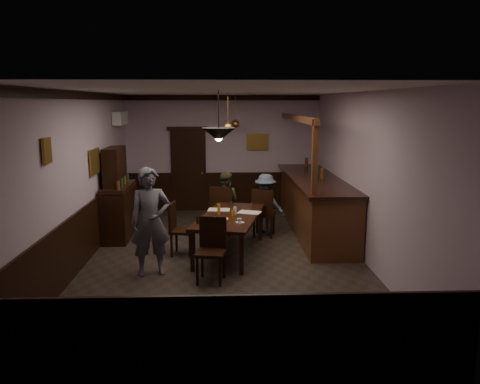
{
  "coord_description": "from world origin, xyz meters",
  "views": [
    {
      "loc": [
        -0.04,
        -8.16,
        2.8
      ],
      "look_at": [
        0.3,
        0.46,
        1.15
      ],
      "focal_mm": 35.0,
      "sensor_mm": 36.0,
      "label": 1
    }
  ],
  "objects_px": {
    "bar_counter": "(314,202)",
    "pendant_iron": "(219,135)",
    "chair_far_right": "(263,211)",
    "chair_far_left": "(222,208)",
    "person_seated_left": "(225,202)",
    "chair_side": "(178,227)",
    "pendant_brass_mid": "(228,127)",
    "sideboard": "(118,202)",
    "pendant_brass_far": "(235,124)",
    "person_standing": "(151,222)",
    "soda_can": "(233,213)",
    "chair_near": "(212,246)",
    "dining_table": "(230,219)",
    "coffee_cup": "(239,220)",
    "person_seated_right": "(265,204)"
  },
  "relations": [
    {
      "from": "coffee_cup",
      "to": "pendant_iron",
      "type": "relative_size",
      "value": 0.1
    },
    {
      "from": "person_seated_right",
      "to": "pendant_iron",
      "type": "relative_size",
      "value": 1.6
    },
    {
      "from": "soda_can",
      "to": "pendant_brass_far",
      "type": "height_order",
      "value": "pendant_brass_far"
    },
    {
      "from": "coffee_cup",
      "to": "soda_can",
      "type": "height_order",
      "value": "soda_can"
    },
    {
      "from": "chair_near",
      "to": "pendant_brass_far",
      "type": "xyz_separation_m",
      "value": [
        0.51,
        4.27,
        1.74
      ]
    },
    {
      "from": "bar_counter",
      "to": "pendant_brass_far",
      "type": "bearing_deg",
      "value": 140.9
    },
    {
      "from": "chair_far_left",
      "to": "chair_near",
      "type": "bearing_deg",
      "value": 101.0
    },
    {
      "from": "sideboard",
      "to": "pendant_brass_far",
      "type": "xyz_separation_m",
      "value": [
        2.51,
        1.75,
        1.54
      ]
    },
    {
      "from": "person_seated_left",
      "to": "coffee_cup",
      "type": "distance_m",
      "value": 2.22
    },
    {
      "from": "person_seated_right",
      "to": "soda_can",
      "type": "height_order",
      "value": "person_seated_right"
    },
    {
      "from": "dining_table",
      "to": "chair_far_left",
      "type": "height_order",
      "value": "chair_far_left"
    },
    {
      "from": "coffee_cup",
      "to": "person_standing",
      "type": "bearing_deg",
      "value": -151.92
    },
    {
      "from": "dining_table",
      "to": "sideboard",
      "type": "height_order",
      "value": "sideboard"
    },
    {
      "from": "chair_side",
      "to": "pendant_iron",
      "type": "height_order",
      "value": "pendant_iron"
    },
    {
      "from": "chair_near",
      "to": "pendant_brass_mid",
      "type": "xyz_separation_m",
      "value": [
        0.31,
        2.69,
        1.74
      ]
    },
    {
      "from": "chair_near",
      "to": "person_standing",
      "type": "height_order",
      "value": "person_standing"
    },
    {
      "from": "person_seated_right",
      "to": "dining_table",
      "type": "bearing_deg",
      "value": 88.66
    },
    {
      "from": "soda_can",
      "to": "chair_far_left",
      "type": "bearing_deg",
      "value": 98.14
    },
    {
      "from": "person_seated_left",
      "to": "chair_side",
      "type": "bearing_deg",
      "value": 78.31
    },
    {
      "from": "chair_side",
      "to": "pendant_brass_far",
      "type": "bearing_deg",
      "value": -11.37
    },
    {
      "from": "chair_near",
      "to": "coffee_cup",
      "type": "bearing_deg",
      "value": 66.3
    },
    {
      "from": "pendant_iron",
      "to": "sideboard",
      "type": "bearing_deg",
      "value": 136.45
    },
    {
      "from": "chair_far_right",
      "to": "bar_counter",
      "type": "bearing_deg",
      "value": -142.43
    },
    {
      "from": "chair_far_left",
      "to": "coffee_cup",
      "type": "bearing_deg",
      "value": 113.54
    },
    {
      "from": "pendant_iron",
      "to": "pendant_brass_far",
      "type": "relative_size",
      "value": 1.01
    },
    {
      "from": "sideboard",
      "to": "pendant_brass_mid",
      "type": "distance_m",
      "value": 2.78
    },
    {
      "from": "coffee_cup",
      "to": "pendant_brass_far",
      "type": "relative_size",
      "value": 0.1
    },
    {
      "from": "person_seated_right",
      "to": "pendant_brass_far",
      "type": "xyz_separation_m",
      "value": [
        -0.6,
        1.59,
        1.64
      ]
    },
    {
      "from": "sideboard",
      "to": "pendant_iron",
      "type": "xyz_separation_m",
      "value": [
        2.13,
        -2.02,
        1.53
      ]
    },
    {
      "from": "chair_side",
      "to": "bar_counter",
      "type": "relative_size",
      "value": 0.22
    },
    {
      "from": "bar_counter",
      "to": "pendant_iron",
      "type": "xyz_separation_m",
      "value": [
        -2.07,
        -2.4,
        1.65
      ]
    },
    {
      "from": "chair_side",
      "to": "person_seated_right",
      "type": "height_order",
      "value": "person_seated_right"
    },
    {
      "from": "dining_table",
      "to": "bar_counter",
      "type": "height_order",
      "value": "bar_counter"
    },
    {
      "from": "chair_far_right",
      "to": "pendant_brass_far",
      "type": "distance_m",
      "value": 2.6
    },
    {
      "from": "person_standing",
      "to": "chair_side",
      "type": "bearing_deg",
      "value": 55.56
    },
    {
      "from": "coffee_cup",
      "to": "bar_counter",
      "type": "bearing_deg",
      "value": 65.26
    },
    {
      "from": "chair_near",
      "to": "pendant_iron",
      "type": "distance_m",
      "value": 1.81
    },
    {
      "from": "chair_near",
      "to": "pendant_brass_mid",
      "type": "relative_size",
      "value": 1.26
    },
    {
      "from": "chair_near",
      "to": "pendant_iron",
      "type": "bearing_deg",
      "value": 86.4
    },
    {
      "from": "chair_near",
      "to": "pendant_brass_mid",
      "type": "height_order",
      "value": "pendant_brass_mid"
    },
    {
      "from": "chair_side",
      "to": "pendant_brass_mid",
      "type": "height_order",
      "value": "pendant_brass_mid"
    },
    {
      "from": "person_standing",
      "to": "pendant_iron",
      "type": "height_order",
      "value": "pendant_iron"
    },
    {
      "from": "chair_far_left",
      "to": "person_seated_left",
      "type": "bearing_deg",
      "value": -89.2
    },
    {
      "from": "chair_far_left",
      "to": "chair_side",
      "type": "xyz_separation_m",
      "value": [
        -0.81,
        -1.32,
        -0.04
      ]
    },
    {
      "from": "person_seated_right",
      "to": "coffee_cup",
      "type": "bearing_deg",
      "value": 100.42
    },
    {
      "from": "person_standing",
      "to": "sideboard",
      "type": "relative_size",
      "value": 0.94
    },
    {
      "from": "chair_far_right",
      "to": "pendant_iron",
      "type": "height_order",
      "value": "pendant_iron"
    },
    {
      "from": "dining_table",
      "to": "chair_far_right",
      "type": "bearing_deg",
      "value": 57.09
    },
    {
      "from": "soda_can",
      "to": "chair_side",
      "type": "bearing_deg",
      "value": 172.9
    },
    {
      "from": "chair_far_left",
      "to": "person_standing",
      "type": "distance_m",
      "value": 2.6
    }
  ]
}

